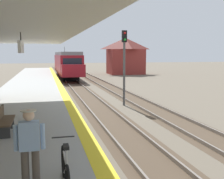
{
  "coord_description": "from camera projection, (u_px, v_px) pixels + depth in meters",
  "views": [
    {
      "loc": [
        -1.55,
        0.87,
        3.62
      ],
      "look_at": [
        1.26,
        12.24,
        2.1
      ],
      "focal_mm": 44.28,
      "sensor_mm": 36.0,
      "label": 1
    }
  ],
  "objects": [
    {
      "name": "station_platform",
      "position": [
        27.0,
        113.0,
        14.74
      ],
      "size": [
        5.0,
        80.0,
        0.91
      ],
      "color": "#999993",
      "rests_on": "ground"
    },
    {
      "name": "track_pair_nearest_platform",
      "position": [
        95.0,
        104.0,
        19.69
      ],
      "size": [
        2.34,
        120.0,
        0.16
      ],
      "color": "#4C3D2D",
      "rests_on": "ground"
    },
    {
      "name": "track_pair_middle",
      "position": [
        140.0,
        102.0,
        20.5
      ],
      "size": [
        2.34,
        120.0,
        0.16
      ],
      "color": "#4C3D2D",
      "rests_on": "ground"
    },
    {
      "name": "approaching_train",
      "position": [
        67.0,
        63.0,
        42.18
      ],
      "size": [
        2.93,
        19.6,
        4.76
      ],
      "color": "maroon",
      "rests_on": "ground"
    },
    {
      "name": "commuter_person",
      "position": [
        30.0,
        147.0,
        5.32
      ],
      "size": [
        0.59,
        0.3,
        1.67
      ],
      "color": "brown",
      "rests_on": "station_platform"
    },
    {
      "name": "bicycle_beside_commuter",
      "position": [
        65.0,
        171.0,
        5.54
      ],
      "size": [
        0.48,
        1.82,
        1.04
      ],
      "color": "black",
      "rests_on": "station_platform"
    },
    {
      "name": "rail_signal_post",
      "position": [
        124.0,
        60.0,
        19.09
      ],
      "size": [
        0.32,
        0.34,
        5.2
      ],
      "color": "#4C4C4C",
      "rests_on": "ground"
    },
    {
      "name": "platform_bench",
      "position": [
        4.0,
        120.0,
        9.44
      ],
      "size": [
        0.45,
        1.6,
        0.88
      ],
      "color": "brown",
      "rests_on": "station_platform"
    },
    {
      "name": "distant_trackside_house",
      "position": [
        126.0,
        55.0,
        49.27
      ],
      "size": [
        6.6,
        5.28,
        6.4
      ],
      "color": "maroon",
      "rests_on": "ground"
    }
  ]
}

